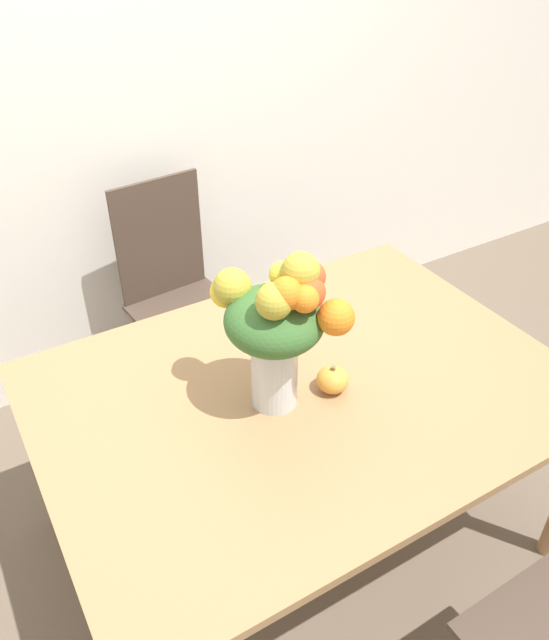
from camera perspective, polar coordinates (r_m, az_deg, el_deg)
The scene contains 6 objects.
ground_plane at distance 2.47m, azimuth 2.24°, elevation -18.83°, with size 12.00×12.00×0.00m, color brown.
wall_back at distance 2.70m, azimuth -13.07°, elevation 20.69°, with size 8.00×0.06×2.70m.
dining_table at distance 1.97m, azimuth 2.69°, elevation -7.53°, with size 1.59×1.16×0.73m.
flower_vase at distance 1.68m, azimuth 0.23°, elevation -0.39°, with size 0.31×0.36×0.50m.
pumpkin at distance 1.88m, azimuth 5.33°, elevation -5.45°, with size 0.10×0.10×0.09m.
dining_chair_near_window at distance 2.75m, azimuth -8.83°, elevation 2.25°, with size 0.46×0.46×1.01m.
Camera 1 is at (-0.81, -1.19, 2.00)m, focal length 35.00 mm.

